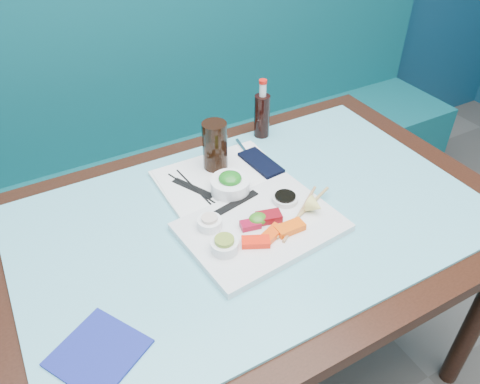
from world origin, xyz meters
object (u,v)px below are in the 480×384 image
seaweed_bowl (230,186)px  blue_napkin (98,353)px  booth_bench (155,172)px  cola_glass (215,146)px  cola_bottle_body (262,116)px  dining_table (253,241)px  sashimi_plate (261,227)px  serving_tray (221,179)px

seaweed_bowl → blue_napkin: 0.56m
booth_bench → cola_glass: bearing=-89.2°
cola_bottle_body → dining_table: bearing=-124.3°
sashimi_plate → cola_glass: (0.02, 0.29, 0.08)m
sashimi_plate → cola_glass: size_ratio=2.62×
sashimi_plate → dining_table: bearing=75.1°
booth_bench → sashimi_plate: booth_bench is taller
seaweed_bowl → blue_napkin: (-0.47, -0.31, -0.03)m
cola_glass → blue_napkin: (-0.49, -0.44, -0.09)m
cola_bottle_body → blue_napkin: size_ratio=0.92×
serving_tray → cola_glass: cola_glass is taller
seaweed_bowl → sashimi_plate: bearing=-89.1°
seaweed_bowl → cola_bottle_body: size_ratio=0.77×
cola_bottle_body → sashimi_plate: bearing=-121.3°
booth_bench → cola_bottle_body: booth_bench is taller
sashimi_plate → seaweed_bowl: size_ratio=3.54×
dining_table → sashimi_plate: sashimi_plate is taller
sashimi_plate → cola_bottle_body: 0.47m
booth_bench → sashimi_plate: (-0.01, -0.90, 0.39)m
booth_bench → cola_glass: 0.77m
cola_bottle_body → booth_bench: bearing=115.4°
dining_table → seaweed_bowl: 0.17m
sashimi_plate → blue_napkin: bearing=-168.0°
sashimi_plate → blue_napkin: (-0.47, -0.15, -0.01)m
dining_table → blue_napkin: bearing=-156.7°
cola_glass → dining_table: bearing=-92.0°
booth_bench → dining_table: booth_bench is taller
dining_table → cola_glass: 0.30m
seaweed_bowl → serving_tray: bearing=82.4°
dining_table → cola_glass: (0.01, 0.24, 0.18)m
blue_napkin → sashimi_plate: bearing=17.6°
serving_tray → seaweed_bowl: (-0.01, -0.07, 0.03)m
serving_tray → cola_bottle_body: cola_bottle_body is taller
dining_table → serving_tray: serving_tray is taller
booth_bench → cola_bottle_body: 0.71m
cola_glass → cola_bottle_body: 0.25m
sashimi_plate → booth_bench: bearing=83.8°
serving_tray → blue_napkin: 0.61m
booth_bench → blue_napkin: bearing=-114.6°
dining_table → seaweed_bowl: (-0.01, 0.11, 0.13)m
cola_glass → blue_napkin: size_ratio=0.95×
dining_table → serving_tray: size_ratio=3.96×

